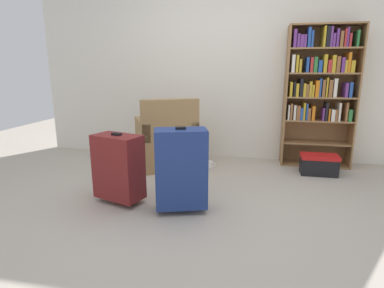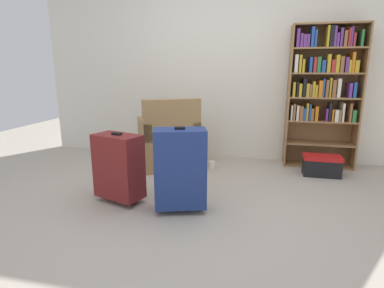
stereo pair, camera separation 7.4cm
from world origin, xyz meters
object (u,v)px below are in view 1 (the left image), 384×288
mug (210,165)px  suitcase_navy_blue (181,168)px  bookshelf (319,88)px  storage_box (319,164)px  armchair (166,143)px  suitcase_dark_red (118,167)px

mug → suitcase_navy_blue: bearing=-93.9°
bookshelf → storage_box: 0.98m
storage_box → suitcase_navy_blue: size_ratio=0.56×
armchair → mug: (0.58, 0.01, -0.27)m
suitcase_navy_blue → mug: bearing=86.1°
armchair → mug: size_ratio=7.90×
bookshelf → armchair: bearing=-167.1°
bookshelf → storage_box: bearing=-90.0°
mug → storage_box: storage_box is taller
storage_box → suitcase_dark_red: suitcase_dark_red is taller
suitcase_dark_red → bookshelf: bearing=38.6°
bookshelf → mug: bearing=-162.1°
armchair → suitcase_dark_red: (-0.13, -1.19, 0.04)m
storage_box → suitcase_navy_blue: 1.93m
storage_box → armchair: bearing=-179.2°
suitcase_navy_blue → suitcase_dark_red: bearing=173.3°
bookshelf → suitcase_navy_blue: (-1.41, -1.70, -0.62)m
mug → storage_box: (1.32, 0.02, 0.08)m
storage_box → suitcase_dark_red: size_ratio=0.64×
bookshelf → suitcase_navy_blue: bearing=-129.8°
storage_box → suitcase_navy_blue: bearing=-137.7°
bookshelf → storage_box: size_ratio=4.14×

